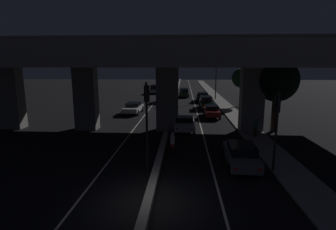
% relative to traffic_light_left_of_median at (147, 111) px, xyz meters
% --- Properties ---
extents(ground_plane, '(200.00, 200.00, 0.00)m').
position_rel_traffic_light_left_of_median_xyz_m(ground_plane, '(0.60, -3.91, -3.54)').
color(ground_plane, black).
extents(lane_line_left_inner, '(0.12, 126.00, 0.00)m').
position_rel_traffic_light_left_of_median_xyz_m(lane_line_left_inner, '(-2.69, 31.09, -3.54)').
color(lane_line_left_inner, beige).
rests_on(lane_line_left_inner, ground_plane).
extents(lane_line_right_inner, '(0.12, 126.00, 0.00)m').
position_rel_traffic_light_left_of_median_xyz_m(lane_line_right_inner, '(3.89, 31.09, -3.54)').
color(lane_line_right_inner, beige).
rests_on(lane_line_right_inner, ground_plane).
extents(median_divider, '(0.41, 126.00, 0.40)m').
position_rel_traffic_light_left_of_median_xyz_m(median_divider, '(0.60, 31.09, -3.34)').
color(median_divider, gray).
rests_on(median_divider, ground_plane).
extents(sidewalk_right, '(2.17, 126.00, 0.13)m').
position_rel_traffic_light_left_of_median_xyz_m(sidewalk_right, '(8.36, 24.09, -3.48)').
color(sidewalk_right, gray).
rests_on(sidewalk_right, ground_plane).
extents(elevated_overpass, '(35.59, 13.22, 8.79)m').
position_rel_traffic_light_left_of_median_xyz_m(elevated_overpass, '(0.35, 9.50, 3.14)').
color(elevated_overpass, gray).
rests_on(elevated_overpass, ground_plane).
extents(traffic_light_left_of_median, '(0.30, 0.49, 5.20)m').
position_rel_traffic_light_left_of_median_xyz_m(traffic_light_left_of_median, '(0.00, 0.00, 0.00)').
color(traffic_light_left_of_median, black).
rests_on(traffic_light_left_of_median, ground_plane).
extents(traffic_light_right_of_median, '(0.30, 0.49, 4.66)m').
position_rel_traffic_light_left_of_median_xyz_m(traffic_light_right_of_median, '(7.38, 0.01, -0.36)').
color(traffic_light_right_of_median, black).
rests_on(traffic_light_right_of_median, ground_plane).
extents(street_lamp, '(2.75, 0.32, 7.77)m').
position_rel_traffic_light_left_of_median_xyz_m(street_lamp, '(7.35, 31.91, 1.11)').
color(street_lamp, '#2D2D30').
rests_on(street_lamp, ground_plane).
extents(car_grey_lead, '(2.01, 4.47, 1.44)m').
position_rel_traffic_light_left_of_median_xyz_m(car_grey_lead, '(5.68, 0.77, -2.79)').
color(car_grey_lead, '#515459').
rests_on(car_grey_lead, ground_plane).
extents(car_white_second, '(2.00, 4.19, 1.35)m').
position_rel_traffic_light_left_of_median_xyz_m(car_white_second, '(2.23, 9.53, -2.84)').
color(car_white_second, silver).
rests_on(car_white_second, ground_plane).
extents(car_dark_red_third, '(1.93, 4.33, 1.41)m').
position_rel_traffic_light_left_of_median_xyz_m(car_dark_red_third, '(5.49, 16.19, -2.82)').
color(car_dark_red_third, '#591414').
rests_on(car_dark_red_third, ground_plane).
extents(car_dark_green_fourth, '(1.91, 4.42, 1.77)m').
position_rel_traffic_light_left_of_median_xyz_m(car_dark_green_fourth, '(5.32, 22.37, -2.64)').
color(car_dark_green_fourth, black).
rests_on(car_dark_green_fourth, ground_plane).
extents(car_black_fifth, '(2.10, 4.73, 1.55)m').
position_rel_traffic_light_left_of_median_xyz_m(car_black_fifth, '(5.32, 29.64, -2.75)').
color(car_black_fifth, black).
rests_on(car_black_fifth, ground_plane).
extents(car_dark_green_sixth, '(2.08, 4.18, 1.68)m').
position_rel_traffic_light_left_of_median_xyz_m(car_dark_green_sixth, '(2.24, 35.74, -2.65)').
color(car_dark_green_sixth, black).
rests_on(car_dark_green_sixth, ground_plane).
extents(car_white_lead_oncoming, '(2.12, 4.69, 1.38)m').
position_rel_traffic_light_left_of_median_xyz_m(car_white_lead_oncoming, '(-4.33, 18.13, -2.80)').
color(car_white_lead_oncoming, silver).
rests_on(car_white_lead_oncoming, ground_plane).
extents(car_silver_second_oncoming, '(2.04, 4.45, 1.71)m').
position_rel_traffic_light_left_of_median_xyz_m(car_silver_second_oncoming, '(-1.13, 28.59, -2.64)').
color(car_silver_second_oncoming, gray).
rests_on(car_silver_second_oncoming, ground_plane).
extents(car_silver_third_oncoming, '(1.97, 4.78, 1.88)m').
position_rel_traffic_light_left_of_median_xyz_m(car_silver_third_oncoming, '(-4.12, 41.76, -2.55)').
color(car_silver_third_oncoming, gray).
rests_on(car_silver_third_oncoming, ground_plane).
extents(car_taxi_yellow_fourth_oncoming, '(2.01, 4.11, 1.79)m').
position_rel_traffic_light_left_of_median_xyz_m(car_taxi_yellow_fourth_oncoming, '(-0.97, 53.19, -2.62)').
color(car_taxi_yellow_fourth_oncoming, gold).
rests_on(car_taxi_yellow_fourth_oncoming, ground_plane).
extents(motorcycle_red_filtering_near, '(0.33, 1.94, 1.52)m').
position_rel_traffic_light_left_of_median_xyz_m(motorcycle_red_filtering_near, '(1.37, 2.90, -2.90)').
color(motorcycle_red_filtering_near, black).
rests_on(motorcycle_red_filtering_near, ground_plane).
extents(motorcycle_black_filtering_mid, '(0.34, 1.86, 1.42)m').
position_rel_traffic_light_left_of_median_xyz_m(motorcycle_black_filtering_mid, '(1.43, 9.29, -2.94)').
color(motorcycle_black_filtering_mid, black).
rests_on(motorcycle_black_filtering_mid, ground_plane).
extents(motorcycle_blue_filtering_far, '(0.33, 2.00, 1.41)m').
position_rel_traffic_light_left_of_median_xyz_m(motorcycle_blue_filtering_far, '(1.20, 18.00, -2.94)').
color(motorcycle_blue_filtering_far, black).
rests_on(motorcycle_blue_filtering_far, ground_plane).
extents(pedestrian_on_sidewalk, '(0.38, 0.38, 1.71)m').
position_rel_traffic_light_left_of_median_xyz_m(pedestrian_on_sidewalk, '(8.29, 7.32, -2.56)').
color(pedestrian_on_sidewalk, '#2D261E').
rests_on(pedestrian_on_sidewalk, sidewalk_right).
extents(roadside_tree_kerbside_near, '(3.94, 3.94, 6.76)m').
position_rel_traffic_light_left_of_median_xyz_m(roadside_tree_kerbside_near, '(10.54, 9.65, 1.21)').
color(roadside_tree_kerbside_near, '#38281C').
rests_on(roadside_tree_kerbside_near, ground_plane).
extents(roadside_tree_kerbside_mid, '(2.93, 2.93, 5.69)m').
position_rel_traffic_light_left_of_median_xyz_m(roadside_tree_kerbside_mid, '(10.69, 24.80, 0.65)').
color(roadside_tree_kerbside_mid, '#2D2116').
rests_on(roadside_tree_kerbside_mid, ground_plane).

